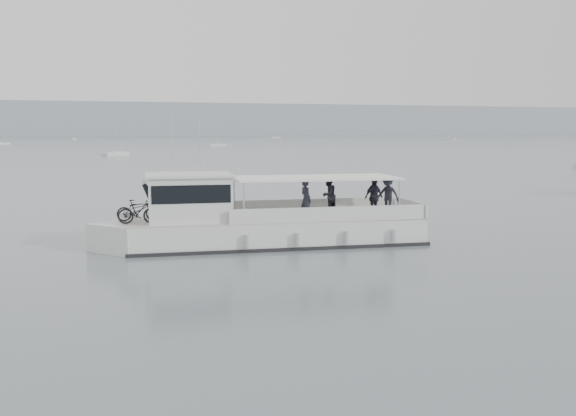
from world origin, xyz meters
name	(u,v)px	position (x,y,z in m)	size (l,w,h in m)	color
ground	(289,249)	(0.00, 0.00, 0.00)	(1400.00, 1400.00, 0.00)	slate
headland	(90,120)	(0.00, 560.00, 14.00)	(1400.00, 90.00, 28.00)	#939EA8
tour_boat	(249,223)	(-1.36, 1.45, 1.00)	(14.70, 4.81, 6.12)	silver
moored_fleet	(18,144)	(-28.46, 208.67, 0.36)	(396.19, 326.06, 11.33)	silver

